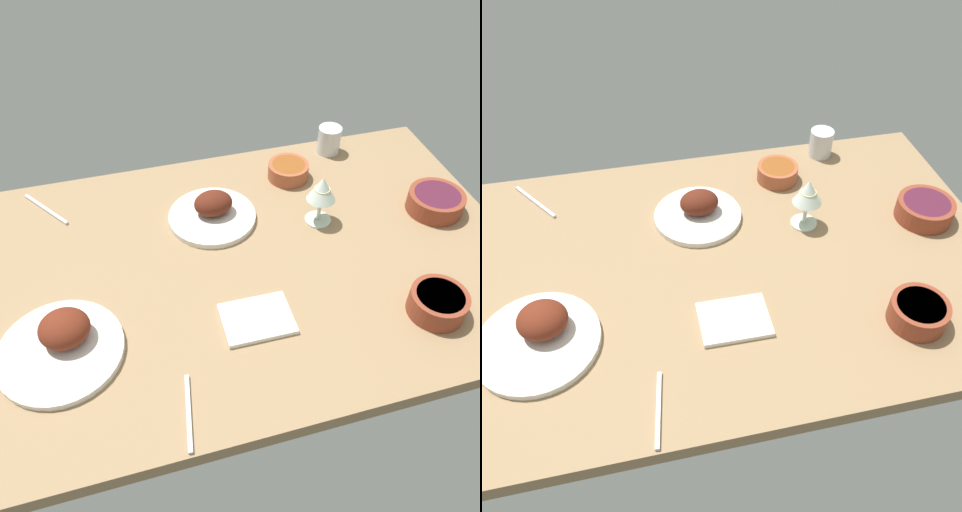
% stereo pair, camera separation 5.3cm
% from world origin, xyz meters
% --- Properties ---
extents(dining_table, '(1.40, 0.90, 0.04)m').
position_xyz_m(dining_table, '(0.00, 0.00, 0.02)').
color(dining_table, '#937551').
rests_on(dining_table, ground).
extents(plate_far_side, '(0.23, 0.23, 0.08)m').
position_xyz_m(plate_far_side, '(0.03, -0.18, 0.06)').
color(plate_far_side, silver).
rests_on(plate_far_side, dining_table).
extents(plate_near_viewer, '(0.27, 0.27, 0.08)m').
position_xyz_m(plate_near_viewer, '(0.43, 0.15, 0.06)').
color(plate_near_viewer, silver).
rests_on(plate_near_viewer, dining_table).
extents(bowl_sauce, '(0.13, 0.13, 0.06)m').
position_xyz_m(bowl_sauce, '(-0.38, 0.27, 0.07)').
color(bowl_sauce, brown).
rests_on(bowl_sauce, dining_table).
extents(bowl_soup, '(0.12, 0.12, 0.05)m').
position_xyz_m(bowl_soup, '(-0.23, -0.29, 0.07)').
color(bowl_soup, '#A35133').
rests_on(bowl_soup, dining_table).
extents(bowl_onions, '(0.15, 0.15, 0.05)m').
position_xyz_m(bowl_onions, '(-0.56, -0.05, 0.07)').
color(bowl_onions, brown).
rests_on(bowl_onions, dining_table).
extents(wine_glass, '(0.08, 0.08, 0.14)m').
position_xyz_m(wine_glass, '(-0.24, -0.09, 0.14)').
color(wine_glass, silver).
rests_on(wine_glass, dining_table).
extents(water_tumbler, '(0.07, 0.07, 0.08)m').
position_xyz_m(water_tumbler, '(-0.39, -0.39, 0.08)').
color(water_tumbler, silver).
rests_on(water_tumbler, dining_table).
extents(folded_napkin, '(0.16, 0.12, 0.01)m').
position_xyz_m(folded_napkin, '(0.01, 0.19, 0.05)').
color(folded_napkin, white).
rests_on(folded_napkin, dining_table).
extents(fork_loose, '(0.03, 0.16, 0.01)m').
position_xyz_m(fork_loose, '(0.20, 0.36, 0.04)').
color(fork_loose, silver).
rests_on(fork_loose, dining_table).
extents(spoon_loose, '(0.11, 0.16, 0.01)m').
position_xyz_m(spoon_loose, '(0.46, -0.33, 0.04)').
color(spoon_loose, silver).
rests_on(spoon_loose, dining_table).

